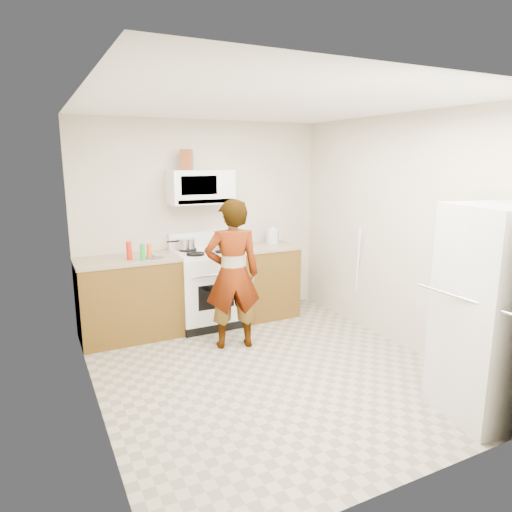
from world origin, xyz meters
TOP-DOWN VIEW (x-y plane):
  - floor at (0.00, 0.00)m, footprint 3.60×3.60m
  - back_wall at (0.00, 1.79)m, footprint 3.20×0.02m
  - right_wall at (1.59, 0.00)m, footprint 0.02×3.60m
  - cabinet_left at (-1.04, 1.49)m, footprint 1.12×0.62m
  - counter_left at (-1.04, 1.49)m, footprint 1.14×0.64m
  - cabinet_right at (0.68, 1.49)m, footprint 0.80×0.62m
  - counter_right at (0.68, 1.49)m, footprint 0.82×0.64m
  - gas_range at (-0.10, 1.48)m, footprint 0.76×0.65m
  - microwave at (-0.10, 1.61)m, footprint 0.76×0.38m
  - person at (-0.08, 0.71)m, footprint 0.67×0.53m
  - fridge at (1.20, -1.46)m, footprint 0.82×0.82m
  - kettle at (0.87, 1.58)m, footprint 0.20×0.20m
  - jug at (-0.26, 1.63)m, footprint 0.19×0.19m
  - saucepan at (-0.29, 1.65)m, footprint 0.25×0.25m
  - tray at (0.02, 1.43)m, footprint 0.27×0.20m
  - bottle_spray at (-1.03, 1.40)m, footprint 0.08×0.08m
  - bottle_hot_sauce at (-0.80, 1.40)m, footprint 0.06×0.06m
  - bottle_green_cap at (-0.90, 1.30)m, footprint 0.06×0.06m
  - pot_lid at (-0.76, 1.38)m, footprint 0.28×0.28m
  - broom at (1.59, 0.69)m, footprint 0.17×0.23m

SIDE VIEW (x-z plane):
  - floor at x=0.00m, z-range 0.00..0.00m
  - cabinet_left at x=-1.04m, z-range 0.00..0.90m
  - cabinet_right at x=0.68m, z-range 0.00..0.90m
  - gas_range at x=-0.10m, z-range -0.08..1.05m
  - broom at x=1.59m, z-range 0.01..1.23m
  - person at x=-0.08m, z-range 0.00..1.63m
  - fridge at x=1.20m, z-range 0.00..1.70m
  - counter_left at x=-1.04m, z-range 0.90..0.93m
  - counter_right at x=0.68m, z-range 0.90..0.93m
  - pot_lid at x=-0.76m, z-range 0.94..0.95m
  - tray at x=0.02m, z-range 0.93..0.98m
  - saucepan at x=-0.29m, z-range 0.95..1.07m
  - bottle_hot_sauce at x=-0.80m, z-range 0.94..1.09m
  - bottle_green_cap at x=-0.90m, z-range 0.94..1.12m
  - kettle at x=0.87m, z-range 0.94..1.12m
  - bottle_spray at x=-1.03m, z-range 0.94..1.14m
  - back_wall at x=0.00m, z-range 0.00..2.50m
  - right_wall at x=1.59m, z-range 0.00..2.50m
  - microwave at x=-0.10m, z-range 1.50..1.90m
  - jug at x=-0.26m, z-range 1.90..2.14m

